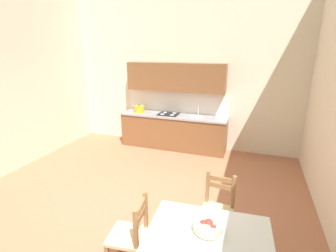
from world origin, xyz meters
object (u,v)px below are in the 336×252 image
(kitchen_cabinetry, at_px, (174,116))
(dining_chair_kitchen_side, at_px, (217,210))
(dining_table, at_px, (208,247))
(dining_chair_tv_side, at_px, (130,235))
(fruit_bowl, at_px, (208,227))

(kitchen_cabinetry, bearing_deg, dining_chair_kitchen_side, -62.04)
(dining_chair_kitchen_side, bearing_deg, dining_table, -87.79)
(dining_chair_tv_side, xyz_separation_m, fruit_bowl, (0.90, -0.01, 0.37))
(kitchen_cabinetry, relative_size, fruit_bowl, 9.26)
(dining_chair_tv_side, relative_size, dining_chair_kitchen_side, 1.00)
(dining_chair_kitchen_side, relative_size, fruit_bowl, 3.10)
(kitchen_cabinetry, distance_m, dining_table, 4.26)
(dining_table, relative_size, dining_chair_tv_side, 1.41)
(fruit_bowl, bearing_deg, dining_chair_tv_side, 179.43)
(fruit_bowl, bearing_deg, dining_chair_kitchen_side, 90.93)
(dining_chair_kitchen_side, bearing_deg, kitchen_cabinetry, 117.96)
(dining_table, xyz_separation_m, dining_chair_tv_side, (-0.92, 0.07, -0.18))
(dining_table, bearing_deg, kitchen_cabinetry, 112.77)
(kitchen_cabinetry, xyz_separation_m, dining_chair_kitchen_side, (1.61, -3.04, -0.41))
(dining_chair_kitchen_side, bearing_deg, fruit_bowl, -89.07)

